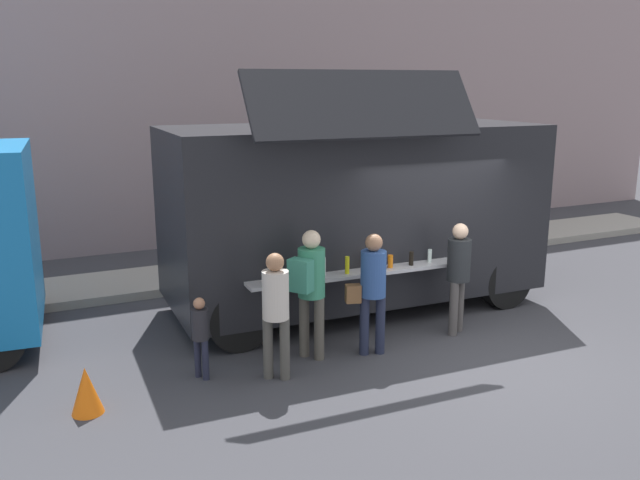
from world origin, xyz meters
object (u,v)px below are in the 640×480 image
trash_bin (450,231)px  customer_rear_waiting (276,305)px  traffic_cone_orange (86,390)px  child_near_queue (200,331)px  food_truck_main (355,210)px  customer_extra_browsing (458,269)px  customer_mid_with_backpack (310,282)px  customer_front_ordering (372,284)px

trash_bin → customer_rear_waiting: bearing=-143.2°
traffic_cone_orange → child_near_queue: 1.50m
food_truck_main → trash_bin: bearing=34.5°
food_truck_main → traffic_cone_orange: (-4.44, -1.95, -1.35)m
food_truck_main → customer_rear_waiting: (-2.18, -2.02, -0.65)m
traffic_cone_orange → customer_rear_waiting: customer_rear_waiting is taller
customer_extra_browsing → child_near_queue: (-3.83, 0.09, -0.36)m
food_truck_main → trash_bin: food_truck_main is taller
food_truck_main → trash_bin: (3.62, 2.32, -1.17)m
food_truck_main → trash_bin: 4.46m
traffic_cone_orange → customer_extra_browsing: customer_extra_browsing is taller
child_near_queue → food_truck_main: bearing=-0.3°
child_near_queue → customer_rear_waiting: bearing=-53.9°
customer_mid_with_backpack → customer_extra_browsing: 2.35m
traffic_cone_orange → child_near_queue: bearing=13.5°
customer_rear_waiting → traffic_cone_orange: bearing=122.3°
food_truck_main → child_near_queue: food_truck_main is taller
customer_mid_with_backpack → customer_rear_waiting: bearing=175.9°
trash_bin → traffic_cone_orange: bearing=-152.1°
customer_front_ordering → customer_extra_browsing: size_ratio=1.01×
traffic_cone_orange → customer_extra_browsing: 5.30m
customer_rear_waiting → customer_extra_browsing: bearing=-50.0°
customer_mid_with_backpack → child_near_queue: 1.55m
customer_extra_browsing → traffic_cone_orange: bearing=61.9°
traffic_cone_orange → customer_mid_with_backpack: 3.03m
food_truck_main → child_near_queue: (-3.03, -1.62, -0.99)m
customer_front_ordering → child_near_queue: size_ratio=1.59×
child_near_queue → customer_front_ordering: bearing=-34.2°
food_truck_main → customer_front_ordering: food_truck_main is taller
customer_mid_with_backpack → trash_bin: bearing=2.4°
food_truck_main → customer_front_ordering: (-0.72, -1.85, -0.62)m
customer_rear_waiting → customer_extra_browsing: (2.98, 0.31, 0.02)m
traffic_cone_orange → customer_rear_waiting: 2.37m
traffic_cone_orange → customer_rear_waiting: (2.26, -0.07, 0.70)m
traffic_cone_orange → customer_mid_with_backpack: size_ratio=0.31×
traffic_cone_orange → trash_bin: (8.07, 4.27, 0.18)m
customer_mid_with_backpack → child_near_queue: customer_mid_with_backpack is taller
customer_extra_browsing → customer_front_ordering: bearing=64.4°
trash_bin → child_near_queue: 7.73m
food_truck_main → customer_rear_waiting: food_truck_main is taller
customer_extra_browsing → trash_bin: bearing=-65.8°
customer_front_ordering → customer_extra_browsing: (1.53, 0.14, -0.01)m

